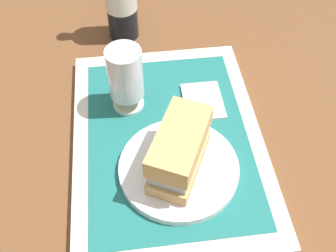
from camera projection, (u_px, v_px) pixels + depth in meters
The scene contains 7 objects.
ground_plane at pixel (168, 144), 0.70m from camera, with size 3.00×3.00×0.00m, color brown.
tray at pixel (168, 141), 0.69m from camera, with size 0.44×0.32×0.02m, color beige.
placemat at pixel (168, 137), 0.68m from camera, with size 0.38×0.27×0.00m, color #1E6B66.
plate at pixel (179, 168), 0.63m from camera, with size 0.19×0.19×0.01m, color white.
sandwich at pixel (180, 148), 0.60m from camera, with size 0.14×0.11×0.08m.
beer_glass at pixel (126, 78), 0.67m from camera, with size 0.06×0.06×0.12m.
napkin_folded at pixel (203, 101), 0.73m from camera, with size 0.09×0.07×0.01m, color white.
Camera 1 is at (-0.41, 0.05, 0.56)m, focal length 42.80 mm.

